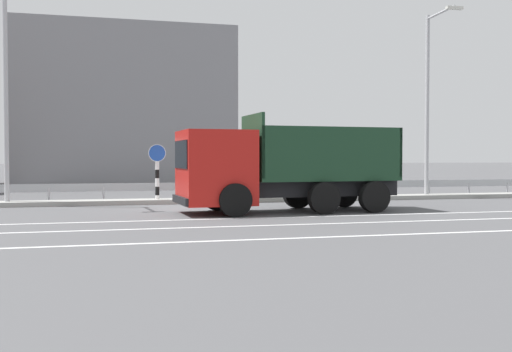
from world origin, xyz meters
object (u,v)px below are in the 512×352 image
(dump_truck, at_px, (259,173))
(street_lamp_2, at_px, (429,95))
(median_road_sign, at_px, (157,173))
(street_lamp_1, at_px, (5,69))

(dump_truck, bearing_deg, street_lamp_2, -66.01)
(median_road_sign, height_order, street_lamp_1, street_lamp_1)
(median_road_sign, distance_m, street_lamp_1, 6.80)
(dump_truck, bearing_deg, median_road_sign, 29.31)
(dump_truck, bearing_deg, street_lamp_1, 58.10)
(street_lamp_1, bearing_deg, street_lamp_2, -0.21)
(median_road_sign, bearing_deg, street_lamp_2, -0.21)
(dump_truck, distance_m, median_road_sign, 5.52)
(street_lamp_2, bearing_deg, dump_truck, -152.82)
(street_lamp_1, height_order, street_lamp_2, street_lamp_1)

